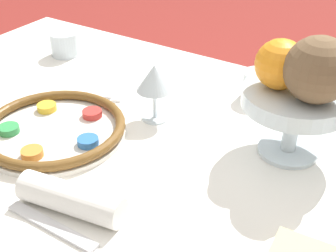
# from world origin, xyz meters

# --- Properties ---
(seder_plate) EXTENTS (0.28, 0.28, 0.03)m
(seder_plate) POSITION_xyz_m (-0.22, -0.03, 0.75)
(seder_plate) COLOR silver
(seder_plate) RESTS_ON dining_table
(wine_glass) EXTENTS (0.08, 0.08, 0.12)m
(wine_glass) POSITION_xyz_m (-0.08, 0.13, 0.82)
(wine_glass) COLOR silver
(wine_glass) RESTS_ON dining_table
(fruit_stand) EXTENTS (0.19, 0.19, 0.13)m
(fruit_stand) POSITION_xyz_m (0.20, 0.16, 0.84)
(fruit_stand) COLOR silver
(fruit_stand) RESTS_ON dining_table
(orange_fruit) EXTENTS (0.09, 0.09, 0.09)m
(orange_fruit) POSITION_xyz_m (0.16, 0.16, 0.91)
(orange_fruit) COLOR orange
(orange_fruit) RESTS_ON fruit_stand
(coconut) EXTENTS (0.11, 0.11, 0.11)m
(coconut) POSITION_xyz_m (0.23, 0.14, 0.92)
(coconut) COLOR brown
(coconut) RESTS_ON fruit_stand
(napkin_roll) EXTENTS (0.18, 0.08, 0.05)m
(napkin_roll) POSITION_xyz_m (-0.04, -0.18, 0.76)
(napkin_roll) COLOR white
(napkin_roll) RESTS_ON dining_table
(cup_near) EXTENTS (0.08, 0.08, 0.06)m
(cup_near) POSITION_xyz_m (0.06, 0.33, 0.76)
(cup_near) COLOR silver
(cup_near) RESTS_ON dining_table
(cup_far) EXTENTS (0.08, 0.08, 0.06)m
(cup_far) POSITION_xyz_m (-0.48, 0.28, 0.76)
(cup_far) COLOR silver
(cup_far) RESTS_ON dining_table
(fork_left) EXTENTS (0.09, 0.19, 0.01)m
(fork_left) POSITION_xyz_m (-0.26, 0.23, 0.74)
(fork_left) COLOR silver
(fork_left) RESTS_ON dining_table
(fork_right) EXTENTS (0.09, 0.19, 0.01)m
(fork_right) POSITION_xyz_m (-0.23, 0.23, 0.74)
(fork_right) COLOR silver
(fork_right) RESTS_ON dining_table
(spoon) EXTENTS (0.17, 0.02, 0.01)m
(spoon) POSITION_xyz_m (-0.04, -0.22, 0.74)
(spoon) COLOR silver
(spoon) RESTS_ON dining_table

